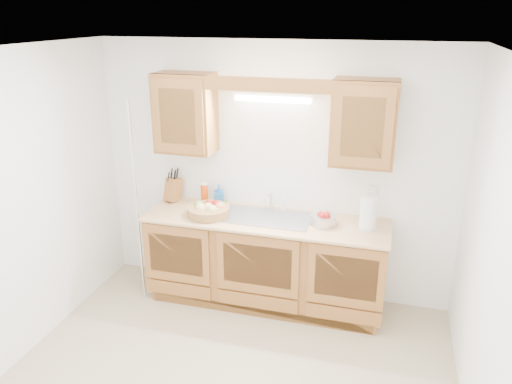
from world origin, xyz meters
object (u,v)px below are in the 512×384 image
(paper_towel, at_px, (368,213))
(fruit_basket, at_px, (209,210))
(knife_block, at_px, (173,189))
(apple_bowl, at_px, (323,219))

(paper_towel, bearing_deg, fruit_basket, -176.28)
(knife_block, relative_size, paper_towel, 0.95)
(fruit_basket, xyz_separation_m, apple_bowl, (1.09, 0.07, -0.00))
(fruit_basket, height_order, paper_towel, paper_towel)
(knife_block, xyz_separation_m, apple_bowl, (1.57, -0.20, -0.07))
(fruit_basket, distance_m, apple_bowl, 1.09)
(fruit_basket, height_order, apple_bowl, fruit_basket)
(knife_block, height_order, apple_bowl, knife_block)
(fruit_basket, bearing_deg, apple_bowl, 3.86)
(fruit_basket, bearing_deg, paper_towel, 3.72)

